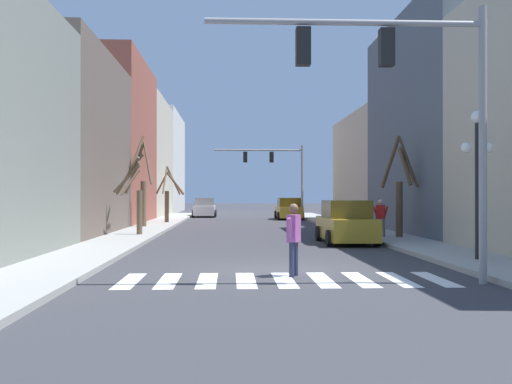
# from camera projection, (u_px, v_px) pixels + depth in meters

# --- Properties ---
(ground_plane) EXTENTS (240.00, 240.00, 0.00)m
(ground_plane) POSITION_uv_depth(u_px,v_px,m) (278.00, 270.00, 15.82)
(ground_plane) COLOR #38383D
(sidewalk_left) EXTENTS (2.38, 90.00, 0.15)m
(sidewalk_left) POSITION_uv_depth(u_px,v_px,m) (54.00, 269.00, 15.57)
(sidewalk_left) COLOR #9E9E99
(sidewalk_left) RESTS_ON ground_plane
(sidewalk_right) EXTENTS (2.38, 90.00, 0.15)m
(sidewalk_right) POSITION_uv_depth(u_px,v_px,m) (495.00, 266.00, 16.08)
(sidewalk_right) COLOR #9E9E99
(sidewalk_right) RESTS_ON ground_plane
(building_row_left) EXTENTS (6.00, 67.44, 11.20)m
(building_row_left) POSITION_uv_depth(u_px,v_px,m) (114.00, 154.00, 45.16)
(building_row_left) COLOR gray
(building_row_left) RESTS_ON ground_plane
(building_row_right) EXTENTS (6.00, 38.21, 10.88)m
(building_row_right) POSITION_uv_depth(u_px,v_px,m) (465.00, 139.00, 28.81)
(building_row_right) COLOR #BCB299
(building_row_right) RESTS_ON ground_plane
(crosswalk_stripes) EXTENTS (7.65, 2.60, 0.01)m
(crosswalk_stripes) POSITION_uv_depth(u_px,v_px,m) (284.00, 280.00, 14.02)
(crosswalk_stripes) COLOR white
(crosswalk_stripes) RESTS_ON ground_plane
(traffic_signal_near) EXTENTS (6.34, 0.28, 6.25)m
(traffic_signal_near) POSITION_uv_depth(u_px,v_px,m) (404.00, 83.00, 13.38)
(traffic_signal_near) COLOR gray
(traffic_signal_near) RESTS_ON ground_plane
(traffic_signal_far) EXTENTS (6.98, 0.28, 5.89)m
(traffic_signal_far) POSITION_uv_depth(u_px,v_px,m) (276.00, 165.00, 46.99)
(traffic_signal_far) COLOR gray
(traffic_signal_far) RESTS_ON ground_plane
(street_lamp_right_corner) EXTENTS (0.95, 0.36, 4.27)m
(street_lamp_right_corner) POSITION_uv_depth(u_px,v_px,m) (477.00, 154.00, 17.18)
(street_lamp_right_corner) COLOR black
(street_lamp_right_corner) RESTS_ON sidewalk_right
(car_parked_right_near) EXTENTS (2.06, 4.70, 1.71)m
(car_parked_right_near) POSITION_uv_depth(u_px,v_px,m) (205.00, 208.00, 53.39)
(car_parked_right_near) COLOR silver
(car_parked_right_near) RESTS_ON ground_plane
(car_parked_left_mid) EXTENTS (2.09, 4.56, 1.77)m
(car_parked_left_mid) POSITION_uv_depth(u_px,v_px,m) (346.00, 223.00, 24.55)
(car_parked_left_mid) COLOR #A38423
(car_parked_left_mid) RESTS_ON ground_plane
(car_parked_right_far) EXTENTS (2.10, 4.81, 1.74)m
(car_parked_right_far) POSITION_uv_depth(u_px,v_px,m) (289.00, 209.00, 48.38)
(car_parked_right_far) COLOR #A38423
(car_parked_right_far) RESTS_ON ground_plane
(pedestrian_crossing_street) EXTENTS (0.69, 0.35, 1.65)m
(pedestrian_crossing_street) POSITION_uv_depth(u_px,v_px,m) (381.00, 214.00, 26.54)
(pedestrian_crossing_street) COLOR #7A705B
(pedestrian_crossing_street) RESTS_ON sidewalk_right
(pedestrian_on_left_sidewalk) EXTENTS (0.41, 0.73, 1.78)m
(pedestrian_on_left_sidewalk) POSITION_uv_depth(u_px,v_px,m) (294.00, 233.00, 14.66)
(pedestrian_on_left_sidewalk) COLOR #282D47
(pedestrian_on_left_sidewalk) RESTS_ON ground_plane
(street_tree_left_near) EXTENTS (1.73, 1.52, 4.47)m
(street_tree_left_near) POSITION_uv_depth(u_px,v_px,m) (400.00, 190.00, 26.32)
(street_tree_left_near) COLOR brown
(street_tree_left_near) RESTS_ON sidewalk_right
(street_tree_left_far) EXTENTS (2.06, 2.44, 5.31)m
(street_tree_left_far) POSITION_uv_depth(u_px,v_px,m) (140.00, 185.00, 34.84)
(street_tree_left_far) COLOR brown
(street_tree_left_far) RESTS_ON sidewalk_left
(street_tree_right_mid) EXTENTS (1.42, 1.63, 3.66)m
(street_tree_right_mid) POSITION_uv_depth(u_px,v_px,m) (135.00, 196.00, 28.04)
(street_tree_right_mid) COLOR brown
(street_tree_right_mid) RESTS_ON sidewalk_left
(street_tree_left_mid) EXTENTS (1.94, 1.51, 3.78)m
(street_tree_left_mid) POSITION_uv_depth(u_px,v_px,m) (168.00, 196.00, 40.30)
(street_tree_left_mid) COLOR brown
(street_tree_left_mid) RESTS_ON sidewalk_left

